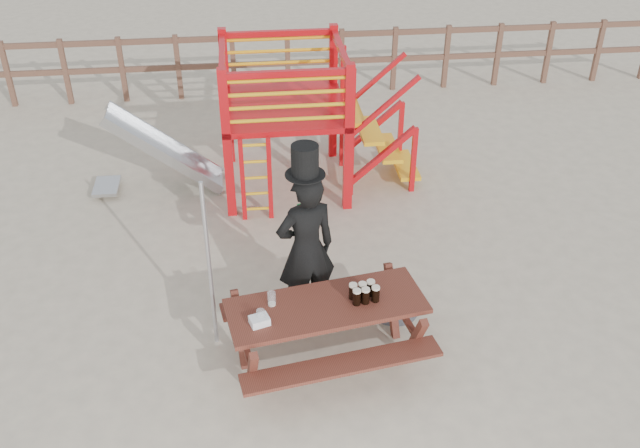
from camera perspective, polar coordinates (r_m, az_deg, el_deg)
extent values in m
plane|color=beige|center=(7.70, -2.25, -9.92)|extent=(60.00, 60.00, 0.00)
cube|color=brown|center=(13.31, -4.87, 14.66)|extent=(15.00, 0.06, 0.10)
cube|color=brown|center=(13.47, -4.77, 12.62)|extent=(15.00, 0.06, 0.10)
cube|color=brown|center=(14.09, -23.70, 10.91)|extent=(0.09, 0.09, 1.20)
cube|color=brown|center=(13.83, -19.69, 11.38)|extent=(0.09, 0.09, 1.20)
cube|color=brown|center=(13.64, -15.54, 11.81)|extent=(0.09, 0.09, 1.20)
cube|color=brown|center=(13.52, -11.27, 12.18)|extent=(0.09, 0.09, 1.20)
cube|color=brown|center=(13.47, -6.94, 12.49)|extent=(0.09, 0.09, 1.20)
cube|color=brown|center=(13.50, -2.59, 12.74)|extent=(0.09, 0.09, 1.20)
cube|color=brown|center=(13.59, 1.72, 12.91)|extent=(0.09, 0.09, 1.20)
cube|color=brown|center=(13.77, 5.95, 13.01)|extent=(0.09, 0.09, 1.20)
cube|color=brown|center=(14.01, 10.07, 13.04)|extent=(0.09, 0.09, 1.20)
cube|color=brown|center=(14.31, 14.02, 13.01)|extent=(0.09, 0.09, 1.20)
cube|color=brown|center=(14.68, 17.79, 12.92)|extent=(0.09, 0.09, 1.20)
cube|color=brown|center=(15.11, 21.36, 12.79)|extent=(0.09, 0.09, 1.20)
cube|color=red|center=(9.43, -7.43, 6.25)|extent=(0.12, 0.12, 2.10)
cube|color=red|center=(9.52, 2.29, 6.78)|extent=(0.12, 0.12, 2.10)
cube|color=red|center=(10.89, -7.47, 9.98)|extent=(0.12, 0.12, 2.10)
cube|color=red|center=(10.97, 1.04, 10.43)|extent=(0.12, 0.12, 2.10)
cube|color=red|center=(10.10, -2.92, 9.29)|extent=(1.72, 1.72, 0.08)
cube|color=red|center=(9.06, -2.70, 11.93)|extent=(1.60, 0.08, 0.08)
cube|color=red|center=(10.57, -3.36, 15.00)|extent=(1.60, 0.08, 0.08)
cube|color=red|center=(9.80, -7.85, 13.30)|extent=(0.08, 1.60, 0.08)
cube|color=red|center=(9.89, 1.71, 13.77)|extent=(0.08, 1.60, 0.08)
cylinder|color=yellow|center=(9.30, -2.60, 8.36)|extent=(1.50, 0.05, 0.05)
cylinder|color=yellow|center=(10.77, -3.25, 11.86)|extent=(1.50, 0.05, 0.05)
cylinder|color=yellow|center=(9.23, -2.63, 9.38)|extent=(1.50, 0.05, 0.05)
cylinder|color=yellow|center=(10.71, -3.28, 12.75)|extent=(1.50, 0.05, 0.05)
cylinder|color=yellow|center=(9.16, -2.65, 10.41)|extent=(1.50, 0.05, 0.05)
cylinder|color=yellow|center=(10.65, -3.32, 13.66)|extent=(1.50, 0.05, 0.05)
cylinder|color=yellow|center=(9.09, -2.68, 11.46)|extent=(1.50, 0.05, 0.05)
cylinder|color=yellow|center=(10.59, -3.35, 14.58)|extent=(1.50, 0.05, 0.05)
cube|color=red|center=(9.50, -6.21, 3.48)|extent=(0.06, 0.06, 1.20)
cube|color=red|center=(9.50, -4.04, 3.62)|extent=(0.06, 0.06, 1.20)
cylinder|color=yellow|center=(9.73, -5.00, 1.24)|extent=(0.36, 0.04, 0.04)
cylinder|color=yellow|center=(9.60, -5.06, 2.46)|extent=(0.36, 0.04, 0.04)
cylinder|color=yellow|center=(9.49, -5.13, 3.71)|extent=(0.36, 0.04, 0.04)
cylinder|color=yellow|center=(9.37, -5.20, 4.99)|extent=(0.36, 0.04, 0.04)
cylinder|color=yellow|center=(9.26, -5.28, 6.30)|extent=(0.36, 0.04, 0.04)
cube|color=yellow|center=(10.25, 2.47, 8.92)|extent=(0.30, 0.90, 0.06)
cube|color=yellow|center=(10.41, 3.97, 7.47)|extent=(0.30, 0.90, 0.06)
cube|color=yellow|center=(10.60, 5.40, 6.06)|extent=(0.30, 0.90, 0.06)
cube|color=yellow|center=(10.79, 6.79, 4.70)|extent=(0.30, 0.90, 0.06)
cube|color=red|center=(10.12, 5.04, 5.49)|extent=(0.95, 0.08, 0.86)
cube|color=red|center=(10.91, 4.15, 7.65)|extent=(0.95, 0.08, 0.86)
cube|color=#B8BBC0|center=(10.40, -12.26, 5.74)|extent=(1.53, 0.55, 1.21)
cube|color=#B8BBC0|center=(10.14, -12.39, 5.25)|extent=(1.58, 0.04, 1.28)
cube|color=#B8BBC0|center=(10.62, -12.19, 6.59)|extent=(1.58, 0.04, 1.28)
cube|color=#B8BBC0|center=(10.77, -16.70, 2.91)|extent=(0.35, 0.55, 0.05)
cube|color=maroon|center=(7.07, 0.52, -6.58)|extent=(2.05, 1.05, 0.05)
cube|color=maroon|center=(6.88, 1.81, -11.21)|extent=(1.98, 0.60, 0.04)
cube|color=maroon|center=(7.66, -0.64, -5.82)|extent=(1.98, 0.60, 0.04)
cube|color=maroon|center=(7.19, -5.97, -10.07)|extent=(0.27, 1.17, 0.71)
cube|color=maroon|center=(7.54, 6.64, -7.67)|extent=(0.27, 1.17, 0.71)
imported|color=black|center=(7.56, -1.12, -2.06)|extent=(0.75, 0.60, 1.81)
cube|color=#0D9330|center=(7.55, -1.55, -0.13)|extent=(0.07, 0.04, 0.42)
cylinder|color=black|center=(7.08, -1.20, 3.99)|extent=(0.41, 0.41, 0.01)
cylinder|color=black|center=(7.00, -1.21, 5.16)|extent=(0.28, 0.28, 0.31)
cube|color=white|center=(7.07, -1.64, 6.42)|extent=(0.14, 0.04, 0.04)
cylinder|color=#B2B2B7|center=(7.25, -8.83, -3.44)|extent=(0.04, 0.04, 1.97)
cylinder|color=#3A3A40|center=(8.17, 5.94, -6.58)|extent=(0.55, 0.55, 0.13)
cylinder|color=#3A3A40|center=(8.09, 5.98, -5.95)|extent=(0.06, 0.06, 0.11)
cube|color=white|center=(6.83, -4.87, -7.71)|extent=(0.21, 0.19, 0.08)
cylinder|color=black|center=(7.02, 2.96, -5.92)|extent=(0.08, 0.08, 0.15)
cylinder|color=beige|center=(6.97, 2.98, -5.37)|extent=(0.08, 0.08, 0.02)
cylinder|color=black|center=(7.04, 3.66, -5.82)|extent=(0.08, 0.08, 0.15)
cylinder|color=beige|center=(6.99, 3.69, -5.27)|extent=(0.08, 0.08, 0.02)
cylinder|color=black|center=(7.07, 4.46, -5.66)|extent=(0.08, 0.08, 0.15)
cylinder|color=beige|center=(7.02, 4.49, -5.11)|extent=(0.08, 0.08, 0.02)
cylinder|color=black|center=(7.09, 2.65, -5.46)|extent=(0.08, 0.08, 0.15)
cylinder|color=beige|center=(7.04, 2.67, -4.91)|extent=(0.08, 0.08, 0.02)
cylinder|color=black|center=(7.11, 3.41, -5.38)|extent=(0.08, 0.08, 0.15)
cylinder|color=beige|center=(7.06, 3.43, -4.83)|extent=(0.08, 0.08, 0.02)
cylinder|color=black|center=(7.14, 4.07, -5.18)|extent=(0.08, 0.08, 0.15)
cylinder|color=beige|center=(7.09, 4.09, -4.64)|extent=(0.08, 0.08, 0.02)
cylinder|color=silver|center=(7.02, -3.89, -5.98)|extent=(0.08, 0.08, 0.15)
cylinder|color=beige|center=(7.06, -3.87, -6.40)|extent=(0.07, 0.07, 0.02)
cylinder|color=silver|center=(6.82, -4.76, -7.40)|extent=(0.08, 0.08, 0.15)
cylinder|color=beige|center=(6.86, -4.73, -7.82)|extent=(0.07, 0.07, 0.02)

